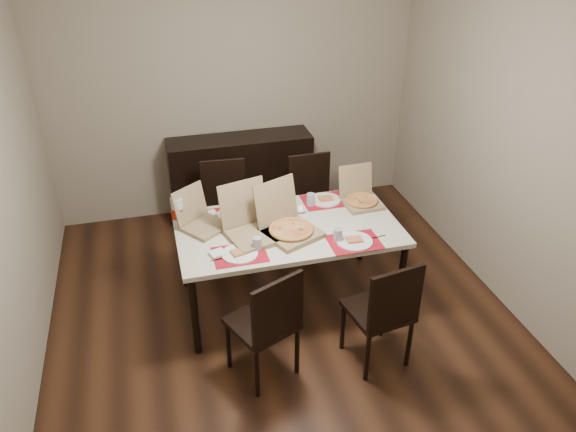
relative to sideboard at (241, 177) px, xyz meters
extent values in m
cube|color=#3D2112|center=(0.00, -1.78, -0.46)|extent=(3.80, 4.00, 0.02)
cube|color=gray|center=(0.00, 0.23, 0.85)|extent=(3.80, 0.02, 2.60)
cube|color=gray|center=(-1.91, -1.78, 0.85)|extent=(0.02, 4.00, 2.60)
cube|color=gray|center=(1.91, -1.78, 0.85)|extent=(0.02, 4.00, 2.60)
cube|color=black|center=(0.00, 0.00, 0.00)|extent=(1.50, 0.40, 0.90)
cube|color=beige|center=(0.10, -1.60, 0.28)|extent=(1.80, 1.00, 0.04)
cylinder|color=black|center=(-0.74, -2.04, -0.10)|extent=(0.06, 0.06, 0.71)
cylinder|color=black|center=(0.94, -2.04, -0.10)|extent=(0.06, 0.06, 0.71)
cylinder|color=black|center=(-0.74, -1.16, -0.10)|extent=(0.06, 0.06, 0.71)
cylinder|color=black|center=(0.94, -1.16, -0.10)|extent=(0.06, 0.06, 0.71)
cube|color=black|center=(-0.30, -2.36, 0.00)|extent=(0.55, 0.55, 0.04)
cube|color=black|center=(-0.22, -2.53, 0.25)|extent=(0.40, 0.20, 0.46)
cylinder|color=black|center=(-0.39, -2.60, -0.24)|extent=(0.04, 0.04, 0.43)
cylinder|color=black|center=(-0.06, -2.45, -0.24)|extent=(0.04, 0.04, 0.43)
cylinder|color=black|center=(-0.53, -2.27, -0.24)|extent=(0.04, 0.04, 0.43)
cylinder|color=black|center=(-0.20, -2.12, -0.24)|extent=(0.04, 0.04, 0.43)
cube|color=black|center=(0.56, -2.44, 0.00)|extent=(0.48, 0.48, 0.04)
cube|color=black|center=(0.59, -2.63, 0.25)|extent=(0.42, 0.10, 0.46)
cylinder|color=black|center=(0.41, -2.65, -0.24)|extent=(0.04, 0.04, 0.43)
cylinder|color=black|center=(0.77, -2.59, -0.24)|extent=(0.04, 0.04, 0.43)
cylinder|color=black|center=(0.35, -2.29, -0.24)|extent=(0.04, 0.04, 0.43)
cylinder|color=black|center=(0.71, -2.23, -0.24)|extent=(0.04, 0.04, 0.43)
cube|color=black|center=(-0.28, -0.76, 0.00)|extent=(0.45, 0.45, 0.04)
cube|color=black|center=(-0.27, -0.57, 0.25)|extent=(0.42, 0.06, 0.46)
cylinder|color=black|center=(-0.09, -0.59, -0.24)|extent=(0.04, 0.04, 0.43)
cylinder|color=black|center=(-0.45, -0.56, -0.24)|extent=(0.04, 0.04, 0.43)
cylinder|color=black|center=(-0.12, -0.95, -0.24)|extent=(0.04, 0.04, 0.43)
cylinder|color=black|center=(-0.48, -0.92, -0.24)|extent=(0.04, 0.04, 0.43)
cube|color=black|center=(0.56, -0.84, 0.00)|extent=(0.42, 0.42, 0.04)
cube|color=black|center=(0.56, -0.65, 0.25)|extent=(0.42, 0.03, 0.46)
cylinder|color=black|center=(0.74, -0.66, -0.24)|extent=(0.04, 0.04, 0.43)
cylinder|color=black|center=(0.38, -0.66, -0.24)|extent=(0.04, 0.04, 0.43)
cylinder|color=black|center=(0.74, -1.02, -0.24)|extent=(0.04, 0.04, 0.43)
cylinder|color=black|center=(0.38, -1.02, -0.24)|extent=(0.04, 0.04, 0.43)
cube|color=#AE0B1C|center=(-0.36, -1.90, 0.30)|extent=(0.40, 0.30, 0.00)
cylinder|color=white|center=(-0.36, -1.90, 0.31)|extent=(0.27, 0.27, 0.01)
cube|color=#D5B96A|center=(-0.36, -1.90, 0.33)|extent=(0.14, 0.12, 0.02)
cylinder|color=#9798A1|center=(-0.21, -1.88, 0.36)|extent=(0.07, 0.07, 0.11)
cube|color=#B2B2B7|center=(-0.48, -1.92, 0.30)|extent=(0.20, 0.04, 0.00)
cube|color=white|center=(-0.52, -1.86, 0.31)|extent=(0.13, 0.13, 0.02)
cube|color=#AE0B1C|center=(0.54, -1.96, 0.30)|extent=(0.40, 0.30, 0.00)
cylinder|color=white|center=(0.54, -1.96, 0.31)|extent=(0.28, 0.28, 0.01)
cube|color=#D5B96A|center=(0.54, -1.96, 0.33)|extent=(0.13, 0.10, 0.02)
cylinder|color=#9798A1|center=(0.42, -1.91, 0.36)|extent=(0.07, 0.07, 0.11)
cube|color=#B2B2B7|center=(0.71, -1.95, 0.30)|extent=(0.20, 0.04, 0.00)
cube|color=#AE0B1C|center=(-0.33, -1.30, 0.30)|extent=(0.40, 0.30, 0.00)
cylinder|color=white|center=(-0.33, -1.30, 0.31)|extent=(0.21, 0.21, 0.01)
cube|color=#D5B96A|center=(-0.33, -1.30, 0.33)|extent=(0.15, 0.13, 0.02)
cylinder|color=#9798A1|center=(-0.16, -1.34, 0.36)|extent=(0.07, 0.07, 0.11)
cube|color=#B2B2B7|center=(-0.54, -1.29, 0.30)|extent=(0.20, 0.04, 0.00)
cube|color=white|center=(-0.49, -1.26, 0.31)|extent=(0.13, 0.13, 0.02)
cube|color=#AE0B1C|center=(0.53, -1.26, 0.30)|extent=(0.40, 0.30, 0.00)
cylinder|color=white|center=(0.53, -1.26, 0.31)|extent=(0.27, 0.27, 0.01)
cube|color=#D5B96A|center=(0.53, -1.26, 0.33)|extent=(0.12, 0.09, 0.02)
cylinder|color=#9798A1|center=(0.38, -1.31, 0.36)|extent=(0.07, 0.07, 0.11)
cube|color=#B2B2B7|center=(0.69, -1.30, 0.30)|extent=(0.20, 0.04, 0.00)
cube|color=white|center=(0.07, -1.61, 0.31)|extent=(0.13, 0.14, 0.02)
cube|color=olive|center=(0.09, -1.74, 0.32)|extent=(0.52, 0.52, 0.04)
cube|color=olive|center=(0.01, -1.56, 0.52)|extent=(0.40, 0.24, 0.35)
cylinder|color=#D5B96A|center=(0.09, -1.74, 0.35)|extent=(0.45, 0.45, 0.02)
cube|color=olive|center=(0.81, -1.41, 0.32)|extent=(0.32, 0.32, 0.03)
cube|color=olive|center=(0.80, -1.26, 0.47)|extent=(0.31, 0.09, 0.28)
cylinder|color=#D5B96A|center=(0.81, -1.41, 0.34)|extent=(0.28, 0.28, 0.02)
cube|color=olive|center=(-0.56, -1.46, 0.32)|extent=(0.44, 0.44, 0.03)
cube|color=olive|center=(-0.65, -1.33, 0.48)|extent=(0.30, 0.24, 0.28)
cube|color=olive|center=(-0.20, -1.70, 0.32)|extent=(0.48, 0.48, 0.04)
cube|color=olive|center=(-0.25, -1.51, 0.52)|extent=(0.40, 0.19, 0.35)
cylinder|color=black|center=(-0.23, -1.53, 0.31)|extent=(0.26, 0.26, 0.01)
cylinder|color=#B57A45|center=(-0.23, -1.53, 0.32)|extent=(0.19, 0.19, 0.02)
imported|color=white|center=(0.25, -1.39, 0.31)|extent=(0.12, 0.12, 0.03)
cylinder|color=silver|center=(-0.76, -1.36, 0.43)|extent=(0.10, 0.10, 0.25)
cylinder|color=#B61D08|center=(-0.76, -1.36, 0.42)|extent=(0.10, 0.10, 0.09)
cylinder|color=#B61D08|center=(-0.76, -1.36, 0.58)|extent=(0.03, 0.03, 0.05)
camera|label=1|loc=(-0.90, -5.37, 2.67)|focal=35.00mm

